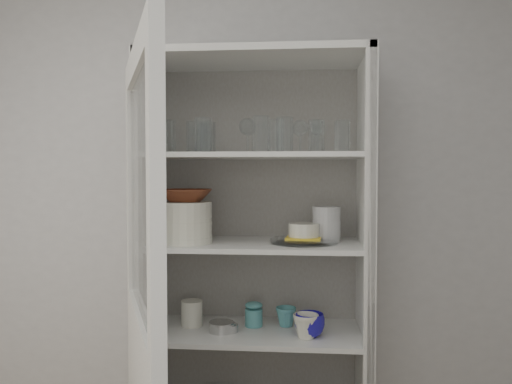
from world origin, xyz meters
The scene contains 31 objects.
wall_back centered at (0.00, 1.50, 1.30)m, with size 3.60×0.02×2.60m, color #B6B6B6.
pantry_cabinet centered at (0.20, 1.34, 0.94)m, with size 1.00×0.45×2.10m.
cupboard_door centered at (-0.12, 0.64, 0.87)m, with size 0.39×0.84×2.00m.
tumbler_0 centered at (-0.21, 1.17, 1.73)m, with size 0.06×0.06×0.13m, color silver.
tumbler_1 centered at (-0.01, 1.13, 1.73)m, with size 0.07×0.07×0.15m, color silver.
tumbler_2 centered at (0.23, 1.13, 1.74)m, with size 0.08×0.08×0.15m, color silver.
tumbler_3 centered at (0.29, 1.13, 1.73)m, with size 0.07×0.07×0.14m, color silver.
tumbler_4 centered at (0.33, 1.11, 1.73)m, with size 0.07×0.07×0.14m, color silver.
tumbler_5 centered at (0.57, 1.15, 1.73)m, with size 0.07×0.07×0.13m, color silver.
tumbler_6 centered at (0.47, 1.17, 1.73)m, with size 0.07×0.07×0.14m, color silver.
tumbler_7 centered at (-0.21, 1.29, 1.74)m, with size 0.08×0.08×0.15m, color silver.
tumbler_8 centered at (-0.02, 1.30, 1.73)m, with size 0.07×0.07×0.14m, color silver.
tumbler_9 centered at (-0.08, 1.24, 1.73)m, with size 0.07×0.07×0.14m, color silver.
goblet_0 centered at (-0.08, 1.39, 1.74)m, with size 0.07×0.07×0.16m, color silver, non-canonical shape.
goblet_1 centered at (0.15, 1.39, 1.76)m, with size 0.08×0.08×0.19m, color silver, non-canonical shape.
goblet_2 centered at (0.40, 1.39, 1.75)m, with size 0.08×0.08×0.18m, color silver, non-canonical shape.
goblet_3 centered at (0.48, 1.35, 1.75)m, with size 0.08×0.08×0.17m, color silver, non-canonical shape.
plate_stack_front centered at (-0.11, 1.21, 1.32)m, with size 0.24×0.24×0.11m, color silver.
plate_stack_back centered at (-0.18, 1.41, 1.31)m, with size 0.21×0.21×0.10m, color silver.
cream_bowl centered at (-0.11, 1.21, 1.41)m, with size 0.23×0.23×0.07m, color beige.
terracotta_bowl centered at (-0.11, 1.21, 1.47)m, with size 0.23×0.23×0.06m, color #582714.
glass_platter centered at (0.42, 1.26, 1.27)m, with size 0.30×0.30×0.02m, color silver.
yellow_trivet centered at (0.42, 1.26, 1.28)m, with size 0.15×0.15×0.01m, color yellow.
white_ramekin centered at (0.42, 1.26, 1.32)m, with size 0.14×0.14×0.06m, color silver.
grey_bowl_stack centered at (0.52, 1.31, 1.34)m, with size 0.13×0.13×0.16m, color #B4B4B4.
mug_blue centered at (0.44, 1.19, 0.91)m, with size 0.13×0.13×0.10m, color #141994.
mug_teal centered at (0.34, 1.33, 0.91)m, with size 0.10×0.10×0.09m, color teal.
mug_white centered at (0.42, 1.17, 0.91)m, with size 0.11×0.11×0.10m, color silver.
teal_jar centered at (0.19, 1.32, 0.91)m, with size 0.08×0.08×0.10m.
measuring_cups centered at (0.05, 1.22, 0.88)m, with size 0.11×0.11×0.04m, color #B9B9B9.
white_canister centered at (-0.10, 1.30, 0.92)m, with size 0.10×0.10×0.12m, color silver.
Camera 1 is at (0.39, -0.97, 1.58)m, focal length 35.00 mm.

